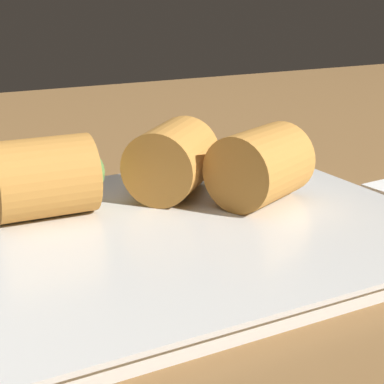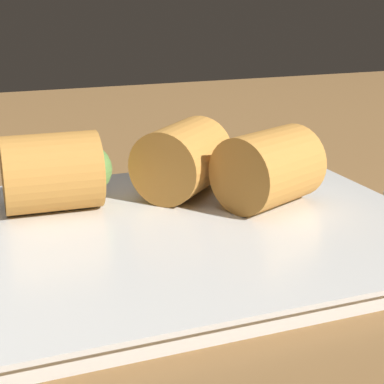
% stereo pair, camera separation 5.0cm
% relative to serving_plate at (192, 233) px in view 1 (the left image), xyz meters
% --- Properties ---
extents(table_surface, '(1.80, 1.40, 0.02)m').
position_rel_serving_plate_xyz_m(table_surface, '(-0.02, -0.00, -0.02)').
color(table_surface, olive).
rests_on(table_surface, ground).
extents(serving_plate, '(0.31, 0.26, 0.01)m').
position_rel_serving_plate_xyz_m(serving_plate, '(0.00, 0.00, 0.00)').
color(serving_plate, silver).
rests_on(serving_plate, table_surface).
extents(roll_front_left, '(0.09, 0.08, 0.05)m').
position_rel_serving_plate_xyz_m(roll_front_left, '(-0.02, -0.06, 0.03)').
color(roll_front_left, '#C68438').
rests_on(roll_front_left, serving_plate).
extents(roll_front_right, '(0.08, 0.06, 0.05)m').
position_rel_serving_plate_xyz_m(roll_front_right, '(0.08, -0.06, 0.03)').
color(roll_front_right, '#C68438').
rests_on(roll_front_right, serving_plate).
extents(roll_back_left, '(0.08, 0.08, 0.05)m').
position_rel_serving_plate_xyz_m(roll_back_left, '(-0.07, -0.02, 0.03)').
color(roll_back_left, '#C68438').
rests_on(roll_back_left, serving_plate).
extents(spoon, '(0.14, 0.09, 0.01)m').
position_rel_serving_plate_xyz_m(spoon, '(-0.05, -0.18, -0.00)').
color(spoon, silver).
rests_on(spoon, table_surface).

